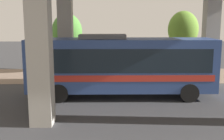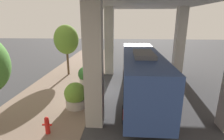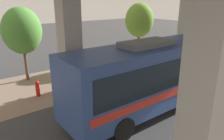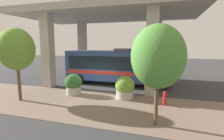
{
  "view_description": "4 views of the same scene",
  "coord_description": "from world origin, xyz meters",
  "px_view_note": "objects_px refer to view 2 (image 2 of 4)",
  "views": [
    {
      "loc": [
        18.78,
        -1.95,
        4.29
      ],
      "look_at": [
        1.29,
        -1.72,
        1.2
      ],
      "focal_mm": 45.0,
      "sensor_mm": 36.0,
      "label": 1
    },
    {
      "loc": [
        1.97,
        -13.07,
        5.46
      ],
      "look_at": [
        1.15,
        -0.69,
        1.91
      ],
      "focal_mm": 28.0,
      "sensor_mm": 36.0,
      "label": 2
    },
    {
      "loc": [
        9.95,
        -9.4,
        5.3
      ],
      "look_at": [
        -0.85,
        -1.11,
        0.89
      ],
      "focal_mm": 35.0,
      "sensor_mm": 36.0,
      "label": 3
    },
    {
      "loc": [
        -13.18,
        -5.77,
        3.94
      ],
      "look_at": [
        0.39,
        -1.54,
        1.85
      ],
      "focal_mm": 28.0,
      "sensor_mm": 36.0,
      "label": 4
    }
  ],
  "objects_px": {
    "planter_front": "(75,96)",
    "street_tree_near": "(66,40)",
    "planter_middle": "(86,76)",
    "fire_hydrant": "(47,125)",
    "bus": "(141,73)"
  },
  "relations": [
    {
      "from": "bus",
      "to": "planter_front",
      "type": "bearing_deg",
      "value": -158.02
    },
    {
      "from": "bus",
      "to": "fire_hydrant",
      "type": "distance_m",
      "value": 6.87
    },
    {
      "from": "planter_front",
      "to": "planter_middle",
      "type": "distance_m",
      "value": 4.12
    },
    {
      "from": "fire_hydrant",
      "to": "street_tree_near",
      "type": "height_order",
      "value": "street_tree_near"
    },
    {
      "from": "planter_front",
      "to": "street_tree_near",
      "type": "relative_size",
      "value": 0.33
    },
    {
      "from": "bus",
      "to": "street_tree_near",
      "type": "bearing_deg",
      "value": 142.83
    },
    {
      "from": "planter_front",
      "to": "planter_middle",
      "type": "relative_size",
      "value": 1.01
    },
    {
      "from": "planter_middle",
      "to": "street_tree_near",
      "type": "relative_size",
      "value": 0.33
    },
    {
      "from": "fire_hydrant",
      "to": "street_tree_near",
      "type": "xyz_separation_m",
      "value": [
        -1.98,
        9.79,
        3.12
      ]
    },
    {
      "from": "bus",
      "to": "planter_middle",
      "type": "xyz_separation_m",
      "value": [
        -4.47,
        2.39,
        -1.11
      ]
    },
    {
      "from": "bus",
      "to": "fire_hydrant",
      "type": "relative_size",
      "value": 10.91
    },
    {
      "from": "planter_middle",
      "to": "street_tree_near",
      "type": "height_order",
      "value": "street_tree_near"
    },
    {
      "from": "bus",
      "to": "planter_middle",
      "type": "distance_m",
      "value": 5.19
    },
    {
      "from": "planter_front",
      "to": "fire_hydrant",
      "type": "bearing_deg",
      "value": -103.52
    },
    {
      "from": "planter_middle",
      "to": "planter_front",
      "type": "bearing_deg",
      "value": -87.29
    }
  ]
}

